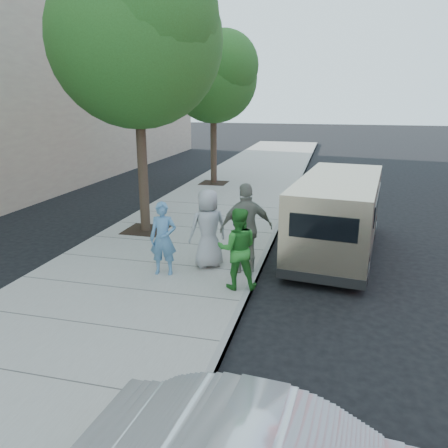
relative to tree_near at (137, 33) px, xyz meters
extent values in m
plane|color=black|center=(2.25, -2.40, -5.55)|extent=(120.00, 120.00, 0.00)
cube|color=gray|center=(1.25, -2.40, -5.47)|extent=(5.00, 60.00, 0.15)
cube|color=gray|center=(3.69, -2.40, -5.47)|extent=(0.12, 60.00, 0.16)
cube|color=black|center=(-0.05, 0.00, -5.39)|extent=(1.20, 1.20, 0.01)
cylinder|color=#38281E|center=(-0.05, 0.00, -3.42)|extent=(0.28, 0.28, 3.96)
sphere|color=#28541C|center=(-0.05, 0.00, -0.17)|extent=(4.60, 4.60, 4.60)
sphere|color=#28541C|center=(0.55, -0.40, 0.33)|extent=(3.45, 3.45, 3.45)
sphere|color=#28541C|center=(-0.55, 0.50, 0.13)|extent=(3.22, 3.22, 3.22)
cube|color=black|center=(-0.05, 7.60, -5.39)|extent=(1.20, 1.20, 0.01)
cylinder|color=#38281E|center=(-0.05, 7.60, -3.64)|extent=(0.28, 0.28, 3.52)
sphere|color=#28541C|center=(-0.05, 7.60, -0.83)|extent=(3.80, 3.80, 3.80)
sphere|color=#28541C|center=(0.55, 7.20, -0.33)|extent=(2.85, 2.85, 2.85)
sphere|color=#28541C|center=(-0.55, 8.10, -0.53)|extent=(2.66, 2.66, 2.66)
cylinder|color=gray|center=(3.32, -2.53, -4.88)|extent=(0.05, 0.05, 1.02)
cube|color=gray|center=(3.32, -2.53, -4.34)|extent=(0.21, 0.13, 0.07)
cube|color=#2D2D30|center=(3.25, -2.49, -4.21)|extent=(0.14, 0.13, 0.20)
cube|color=#2D2D30|center=(3.39, -2.56, -4.21)|extent=(0.14, 0.13, 0.20)
cube|color=beige|center=(5.40, -0.36, -4.44)|extent=(2.41, 5.14, 1.83)
cube|color=beige|center=(5.72, 2.33, -4.90)|extent=(1.74, 0.70, 0.78)
cube|color=black|center=(5.10, -2.83, -4.12)|extent=(1.37, 0.18, 0.50)
cylinder|color=black|center=(4.79, 1.36, -5.20)|extent=(0.32, 0.72, 0.70)
cylinder|color=black|center=(6.40, 1.17, -5.20)|extent=(0.32, 0.72, 0.70)
cylinder|color=black|center=(4.39, -1.99, -5.20)|extent=(0.32, 0.72, 0.70)
cylinder|color=black|center=(6.00, -2.18, -5.20)|extent=(0.32, 0.72, 0.70)
imported|color=#5183AD|center=(1.72, -2.97, -4.58)|extent=(0.65, 0.48, 1.63)
imported|color=#287C29|center=(3.45, -3.29, -4.55)|extent=(0.95, 0.82, 1.69)
imported|color=#9E9EA1|center=(2.55, -2.30, -4.48)|extent=(1.06, 0.99, 1.82)
imported|color=slate|center=(3.45, -2.39, -4.39)|extent=(1.28, 0.93, 2.02)
camera|label=1|loc=(5.22, -11.43, -1.60)|focal=35.00mm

